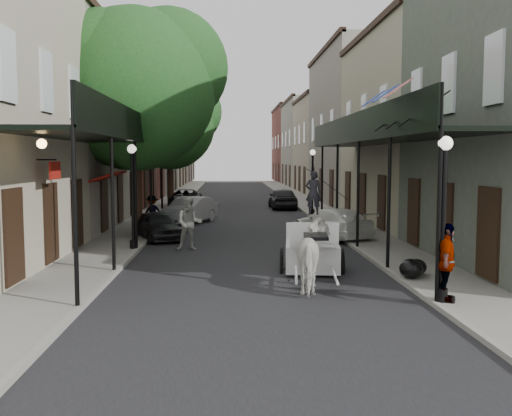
{
  "coord_description": "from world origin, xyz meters",
  "views": [
    {
      "loc": [
        -0.67,
        -14.41,
        3.34
      ],
      "look_at": [
        0.27,
        5.47,
        1.6
      ],
      "focal_mm": 40.0,
      "sensor_mm": 36.0,
      "label": 1
    }
  ],
  "objects": [
    {
      "name": "ground",
      "position": [
        0.0,
        0.0,
        0.0
      ],
      "size": [
        140.0,
        140.0,
        0.0
      ],
      "primitive_type": "plane",
      "color": "gray",
      "rests_on": "ground"
    },
    {
      "name": "road",
      "position": [
        0.0,
        20.0,
        0.01
      ],
      "size": [
        8.0,
        90.0,
        0.01
      ],
      "primitive_type": "cube",
      "color": "black",
      "rests_on": "ground"
    },
    {
      "name": "sidewalk_left",
      "position": [
        -5.0,
        20.0,
        0.06
      ],
      "size": [
        2.2,
        90.0,
        0.12
      ],
      "primitive_type": "cube",
      "color": "gray",
      "rests_on": "ground"
    },
    {
      "name": "sidewalk_right",
      "position": [
        5.0,
        20.0,
        0.06
      ],
      "size": [
        2.2,
        90.0,
        0.12
      ],
      "primitive_type": "cube",
      "color": "gray",
      "rests_on": "ground"
    },
    {
      "name": "building_row_left",
      "position": [
        -8.6,
        30.0,
        5.25
      ],
      "size": [
        5.0,
        80.0,
        10.5
      ],
      "primitive_type": "cube",
      "color": "#A29B82",
      "rests_on": "ground"
    },
    {
      "name": "building_row_right",
      "position": [
        8.6,
        30.0,
        5.25
      ],
      "size": [
        5.0,
        80.0,
        10.5
      ],
      "primitive_type": "cube",
      "color": "gray",
      "rests_on": "ground"
    },
    {
      "name": "gallery_left",
      "position": [
        -4.79,
        6.98,
        4.05
      ],
      "size": [
        2.2,
        18.05,
        4.88
      ],
      "color": "black",
      "rests_on": "sidewalk_left"
    },
    {
      "name": "gallery_right",
      "position": [
        4.79,
        6.98,
        4.05
      ],
      "size": [
        2.2,
        18.05,
        4.88
      ],
      "color": "black",
      "rests_on": "sidewalk_right"
    },
    {
      "name": "tree_near",
      "position": [
        -4.2,
        10.18,
        6.49
      ],
      "size": [
        7.31,
        6.8,
        9.63
      ],
      "color": "#382619",
      "rests_on": "sidewalk_left"
    },
    {
      "name": "tree_far",
      "position": [
        -4.25,
        24.18,
        5.84
      ],
      "size": [
        6.45,
        6.0,
        8.61
      ],
      "color": "#382619",
      "rests_on": "sidewalk_left"
    },
    {
      "name": "lamppost_right_near",
      "position": [
        4.1,
        -2.0,
        2.05
      ],
      "size": [
        0.32,
        0.32,
        3.71
      ],
      "color": "black",
      "rests_on": "sidewalk_right"
    },
    {
      "name": "lamppost_left",
      "position": [
        -4.1,
        6.0,
        2.05
      ],
      "size": [
        0.32,
        0.32,
        3.71
      ],
      "color": "black",
      "rests_on": "sidewalk_left"
    },
    {
      "name": "lamppost_right_far",
      "position": [
        4.1,
        18.0,
        2.05
      ],
      "size": [
        0.32,
        0.32,
        3.71
      ],
      "color": "black",
      "rests_on": "sidewalk_right"
    },
    {
      "name": "horse",
      "position": [
        1.51,
        -0.26,
        0.9
      ],
      "size": [
        1.19,
        2.22,
        1.8
      ],
      "primitive_type": "imported",
      "rotation": [
        0.0,
        0.0,
        3.04
      ],
      "color": "silver",
      "rests_on": "ground"
    },
    {
      "name": "carriage",
      "position": [
        1.81,
        2.53,
        1.17
      ],
      "size": [
        2.03,
        2.8,
        3.01
      ],
      "rotation": [
        0.0,
        0.0,
        -0.11
      ],
      "color": "black",
      "rests_on": "ground"
    },
    {
      "name": "pedestrian_walking",
      "position": [
        -2.12,
        6.23,
        0.98
      ],
      "size": [
        0.99,
        0.79,
        1.97
      ],
      "primitive_type": "imported",
      "rotation": [
        0.0,
        0.0,
        0.05
      ],
      "color": "#AFB0A6",
      "rests_on": "ground"
    },
    {
      "name": "pedestrian_sidewalk_left",
      "position": [
        -4.2,
        11.74,
        0.89
      ],
      "size": [
        1.14,
        1.03,
        1.53
      ],
      "primitive_type": "imported",
      "rotation": [
        0.0,
        0.0,
        3.75
      ],
      "color": "gray",
      "rests_on": "sidewalk_left"
    },
    {
      "name": "pedestrian_sidewalk_right",
      "position": [
        4.2,
        -2.0,
        1.01
      ],
      "size": [
        0.79,
        1.13,
        1.78
      ],
      "primitive_type": "imported",
      "rotation": [
        0.0,
        0.0,
        1.19
      ],
      "color": "gray",
      "rests_on": "sidewalk_right"
    },
    {
      "name": "car_left_near",
      "position": [
        -3.6,
        9.0,
        0.59
      ],
      "size": [
        2.58,
        3.75,
        1.18
      ],
      "primitive_type": "imported",
      "rotation": [
        0.0,
        0.0,
        0.38
      ],
      "color": "black",
      "rests_on": "ground"
    },
    {
      "name": "car_left_mid",
      "position": [
        -2.71,
        14.78,
        0.68
      ],
      "size": [
        2.9,
        4.34,
        1.35
      ],
      "primitive_type": "imported",
      "rotation": [
        0.0,
        0.0,
        -0.4
      ],
      "color": "#A6A6AB",
      "rests_on": "ground"
    },
    {
      "name": "car_left_far",
      "position": [
        -3.6,
        24.0,
        0.63
      ],
      "size": [
        2.17,
        4.57,
        1.26
      ],
      "primitive_type": "imported",
      "rotation": [
        0.0,
        0.0,
        0.02
      ],
      "color": "black",
      "rests_on": "ground"
    },
    {
      "name": "car_right_near",
      "position": [
        3.6,
        9.0,
        0.64
      ],
      "size": [
        3.29,
        4.72,
        1.27
      ],
      "primitive_type": "imported",
      "rotation": [
        0.0,
        0.0,
        3.53
      ],
      "color": "white",
      "rests_on": "ground"
    },
    {
      "name": "car_right_far",
      "position": [
        2.88,
        23.01,
        0.7
      ],
      "size": [
        1.76,
        4.15,
        1.4
      ],
      "primitive_type": "imported",
      "rotation": [
        0.0,
        0.0,
        3.17
      ],
      "color": "black",
      "rests_on": "ground"
    },
    {
      "name": "trash_bags",
      "position": [
        4.32,
        0.63,
        0.37
      ],
      "size": [
        0.89,
        1.04,
        0.54
      ],
      "color": "black",
      "rests_on": "sidewalk_right"
    }
  ]
}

